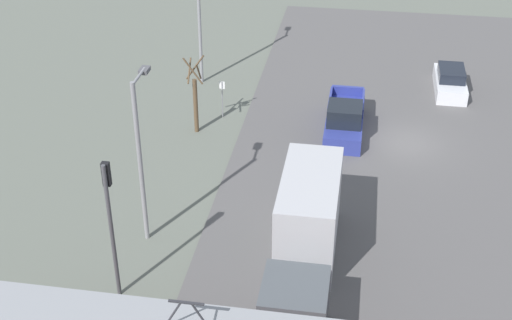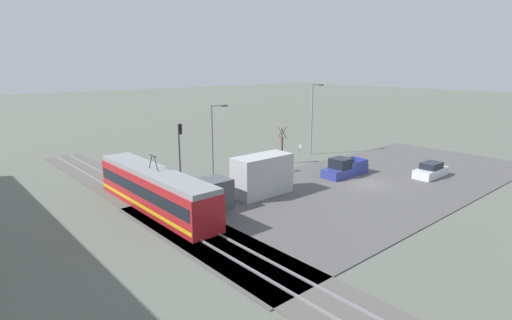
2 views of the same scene
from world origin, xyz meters
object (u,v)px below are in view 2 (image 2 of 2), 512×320
pickup_truck (344,169)px  traffic_light_pole (180,147)px  street_tree (282,147)px  street_lamp_near_crossing (214,136)px  street_lamp_mid_block (313,115)px  sedan_car_0 (431,171)px  box_truck (251,179)px  no_parking_sign (300,152)px  light_rail_tram (155,190)px

pickup_truck → traffic_light_pole: traffic_light_pole is taller
traffic_light_pole → street_tree: (0.07, -13.42, -1.78)m
street_lamp_near_crossing → street_lamp_mid_block: bearing=-85.5°
street_tree → street_lamp_mid_block: bearing=-79.8°
pickup_truck → sedan_car_0: bearing=-134.0°
pickup_truck → street_lamp_near_crossing: (7.95, 10.68, 3.54)m
sedan_car_0 → street_tree: bearing=-152.3°
box_truck → street_lamp_mid_block: size_ratio=1.03×
pickup_truck → no_parking_sign: size_ratio=2.46×
sedan_car_0 → traffic_light_pole: traffic_light_pole is taller
pickup_truck → street_lamp_near_crossing: bearing=53.4°
light_rail_tram → sedan_car_0: 27.47m
light_rail_tram → sedan_car_0: (-9.96, -25.58, -0.94)m
street_tree → no_parking_sign: 2.27m
street_lamp_mid_block → no_parking_sign: size_ratio=4.03×
box_truck → street_lamp_near_crossing: street_lamp_near_crossing is taller
light_rail_tram → street_lamp_near_crossing: 9.89m
street_tree → street_lamp_near_crossing: street_lamp_near_crossing is taller
traffic_light_pole → street_tree: bearing=-89.7°
pickup_truck → street_lamp_mid_block: bearing=-30.7°
street_tree → traffic_light_pole: bearing=90.3°
no_parking_sign → street_lamp_near_crossing: bearing=85.1°
box_truck → traffic_light_pole: size_ratio=1.55×
light_rail_tram → pickup_truck: 19.69m
pickup_truck → street_lamp_mid_block: size_ratio=0.61×
sedan_car_0 → street_lamp_near_crossing: size_ratio=0.58×
street_lamp_mid_block → no_parking_sign: street_lamp_mid_block is taller
box_truck → street_lamp_mid_block: (8.27, -17.28, 3.41)m
street_lamp_near_crossing → street_lamp_mid_block: 16.22m
light_rail_tram → sedan_car_0: bearing=-111.3°
box_truck → light_rail_tram: bearing=68.6°
light_rail_tram → box_truck: light_rail_tram is taller
box_truck → sedan_car_0: 19.45m
light_rail_tram → box_truck: bearing=-111.4°
sedan_car_0 → no_parking_sign: 14.18m
box_truck → street_tree: bearing=-56.5°
box_truck → traffic_light_pole: 7.81m
sedan_car_0 → street_lamp_mid_block: 15.95m
street_tree → pickup_truck: bearing=-172.2°
light_rail_tram → sedan_car_0: size_ratio=3.47×
box_truck → street_lamp_near_crossing: size_ratio=1.24×
traffic_light_pole → no_parking_sign: (-1.01, -15.30, -2.45)m
traffic_light_pole → street_lamp_mid_block: bearing=-86.4°
box_truck → pickup_truck: size_ratio=1.69×
light_rail_tram → street_lamp_near_crossing: (4.07, -8.60, 2.72)m
pickup_truck → street_lamp_mid_block: street_lamp_mid_block is taller
pickup_truck → street_lamp_near_crossing: size_ratio=0.73×
street_tree → sedan_car_0: bearing=-152.3°
street_lamp_near_crossing → street_lamp_mid_block: street_lamp_mid_block is taller
street_lamp_mid_block → street_lamp_near_crossing: bearing=94.5°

